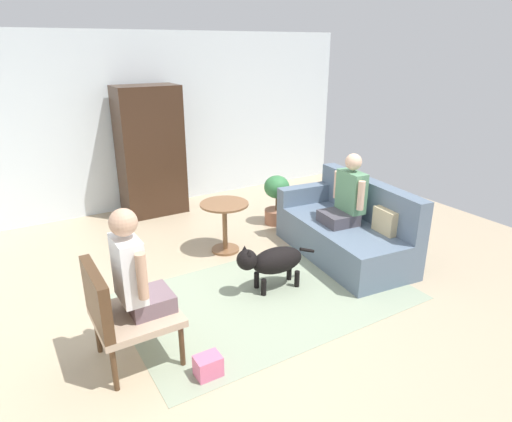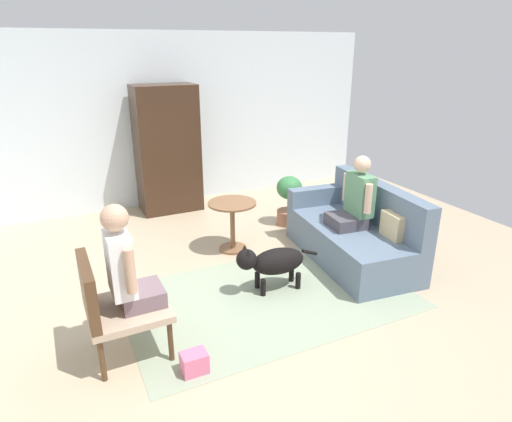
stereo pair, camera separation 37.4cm
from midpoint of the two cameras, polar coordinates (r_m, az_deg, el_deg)
The scene contains 12 objects.
ground_plane at distance 4.76m, azimuth -0.89°, elevation -10.36°, with size 7.88×7.88×0.00m, color tan.
back_wall at distance 7.26m, azimuth -14.60°, elevation 11.08°, with size 6.86×0.12×2.65m, color silver.
area_rug at distance 4.67m, azimuth -0.61°, elevation -10.98°, with size 2.87×1.80×0.01m, color gray.
couch at distance 5.50m, azimuth 9.63°, elevation -2.47°, with size 1.06×1.89×0.92m.
armchair at distance 3.75m, azimuth -20.04°, elevation -11.88°, with size 0.64×0.63×0.89m.
person_on_couch at distance 5.30m, azimuth 9.69°, elevation 1.83°, with size 0.48×0.54×0.84m.
person_on_armchair at distance 3.63m, azimuth -18.32°, elevation -7.37°, with size 0.42×0.50×0.89m.
round_end_table at distance 5.50m, azimuth -6.00°, elevation -1.09°, with size 0.60×0.60×0.64m.
dog at distance 4.65m, azimuth -0.23°, elevation -6.48°, with size 0.91×0.33×0.54m.
potted_plant at distance 6.36m, azimuth 0.99°, elevation 1.73°, with size 0.36×0.36×0.71m.
armoire_cabinet at distance 6.88m, azimuth -14.97°, elevation 7.40°, with size 0.91×0.56×1.91m, color #382316.
handbag at distance 3.71m, azimuth -9.22°, elevation -19.17°, with size 0.20×0.16×0.18m, color #D8668C.
Camera 1 is at (-2.20, -3.44, 2.45)m, focal length 31.10 mm.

